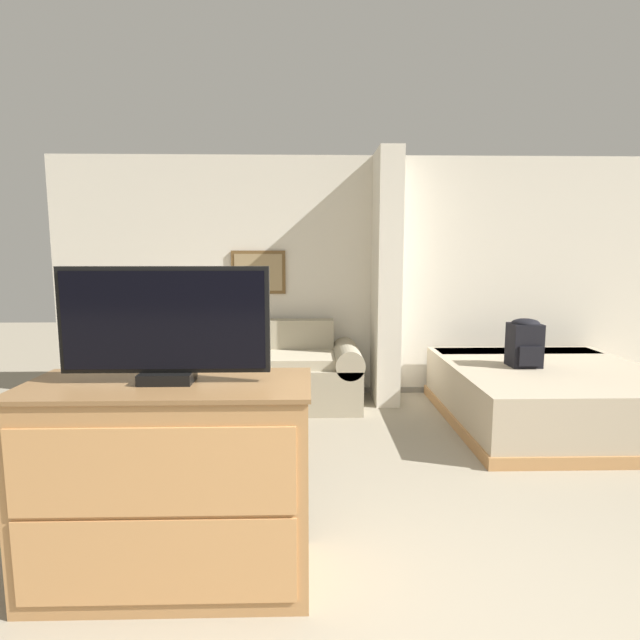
{
  "coord_description": "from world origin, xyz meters",
  "views": [
    {
      "loc": [
        -0.66,
        -1.37,
        1.57
      ],
      "look_at": [
        -0.57,
        2.46,
        1.05
      ],
      "focal_mm": 28.0,
      "sensor_mm": 36.0,
      "label": 1
    }
  ],
  "objects_px": {
    "couch": "(256,374)",
    "coffee_table": "(243,401)",
    "tv": "(165,325)",
    "backpack": "(525,342)",
    "table_lamp": "(133,323)",
    "bed": "(549,394)",
    "tv_dresser": "(172,483)"
  },
  "relations": [
    {
      "from": "tv_dresser",
      "to": "backpack",
      "type": "relative_size",
      "value": 2.97
    },
    {
      "from": "tv_dresser",
      "to": "tv",
      "type": "distance_m",
      "value": 0.76
    },
    {
      "from": "bed",
      "to": "backpack",
      "type": "relative_size",
      "value": 4.57
    },
    {
      "from": "table_lamp",
      "to": "tv_dresser",
      "type": "xyz_separation_m",
      "value": [
        1.15,
        -2.85,
        -0.37
      ]
    },
    {
      "from": "bed",
      "to": "coffee_table",
      "type": "bearing_deg",
      "value": -170.76
    },
    {
      "from": "table_lamp",
      "to": "tv_dresser",
      "type": "distance_m",
      "value": 3.09
    },
    {
      "from": "coffee_table",
      "to": "tv_dresser",
      "type": "xyz_separation_m",
      "value": [
        -0.11,
        -1.73,
        0.13
      ]
    },
    {
      "from": "coffee_table",
      "to": "backpack",
      "type": "height_order",
      "value": "backpack"
    },
    {
      "from": "couch",
      "to": "bed",
      "type": "height_order",
      "value": "couch"
    },
    {
      "from": "table_lamp",
      "to": "backpack",
      "type": "bearing_deg",
      "value": -9.83
    },
    {
      "from": "coffee_table",
      "to": "tv",
      "type": "distance_m",
      "value": 1.95
    },
    {
      "from": "couch",
      "to": "coffee_table",
      "type": "bearing_deg",
      "value": -90.01
    },
    {
      "from": "tv_dresser",
      "to": "bed",
      "type": "relative_size",
      "value": 0.65
    },
    {
      "from": "coffee_table",
      "to": "couch",
      "type": "bearing_deg",
      "value": 89.99
    },
    {
      "from": "backpack",
      "to": "couch",
      "type": "bearing_deg",
      "value": 166.4
    },
    {
      "from": "couch",
      "to": "tv",
      "type": "distance_m",
      "value": 2.95
    },
    {
      "from": "bed",
      "to": "table_lamp",
      "type": "bearing_deg",
      "value": 170.59
    },
    {
      "from": "couch",
      "to": "tv",
      "type": "bearing_deg",
      "value": -92.22
    },
    {
      "from": "couch",
      "to": "tv",
      "type": "xyz_separation_m",
      "value": [
        -0.11,
        -2.8,
        0.92
      ]
    },
    {
      "from": "tv_dresser",
      "to": "tv",
      "type": "xyz_separation_m",
      "value": [
        -0.0,
        0.0,
        0.76
      ]
    },
    {
      "from": "couch",
      "to": "backpack",
      "type": "relative_size",
      "value": 4.88
    },
    {
      "from": "tv_dresser",
      "to": "table_lamp",
      "type": "bearing_deg",
      "value": 111.94
    },
    {
      "from": "coffee_table",
      "to": "tv_dresser",
      "type": "relative_size",
      "value": 0.5
    },
    {
      "from": "coffee_table",
      "to": "table_lamp",
      "type": "height_order",
      "value": "table_lamp"
    },
    {
      "from": "tv",
      "to": "backpack",
      "type": "bearing_deg",
      "value": 39.86
    },
    {
      "from": "table_lamp",
      "to": "backpack",
      "type": "relative_size",
      "value": 1.01
    },
    {
      "from": "coffee_table",
      "to": "tv",
      "type": "height_order",
      "value": "tv"
    },
    {
      "from": "table_lamp",
      "to": "bed",
      "type": "distance_m",
      "value": 4.12
    },
    {
      "from": "tv",
      "to": "bed",
      "type": "bearing_deg",
      "value": 37.19
    },
    {
      "from": "couch",
      "to": "coffee_table",
      "type": "distance_m",
      "value": 1.07
    },
    {
      "from": "coffee_table",
      "to": "table_lamp",
      "type": "xyz_separation_m",
      "value": [
        -1.26,
        1.12,
        0.5
      ]
    },
    {
      "from": "table_lamp",
      "to": "backpack",
      "type": "xyz_separation_m",
      "value": [
        3.77,
        -0.65,
        -0.09
      ]
    }
  ]
}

